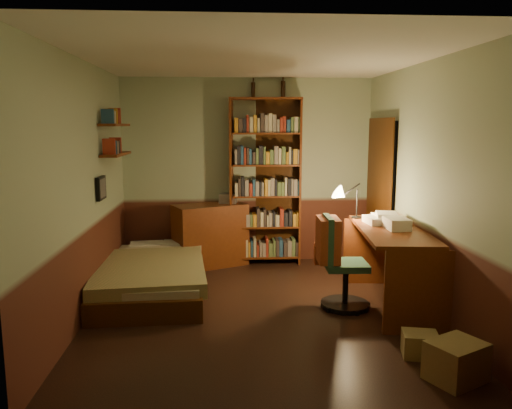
{
  "coord_description": "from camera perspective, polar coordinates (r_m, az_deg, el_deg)",
  "views": [
    {
      "loc": [
        -0.37,
        -5.05,
        1.95
      ],
      "look_at": [
        0.0,
        0.25,
        1.1
      ],
      "focal_mm": 35.0,
      "sensor_mm": 36.0,
      "label": 1
    }
  ],
  "objects": [
    {
      "name": "floor",
      "position": [
        5.43,
        0.19,
        -12.06
      ],
      "size": [
        3.5,
        4.0,
        0.02
      ],
      "primitive_type": "cube",
      "color": "black",
      "rests_on": "ground"
    },
    {
      "name": "ceiling",
      "position": [
        5.11,
        0.2,
        16.5
      ],
      "size": [
        3.5,
        4.0,
        0.02
      ],
      "primitive_type": "cube",
      "color": "silver",
      "rests_on": "wall_back"
    },
    {
      "name": "wall_back",
      "position": [
        7.1,
        -0.98,
        3.83
      ],
      "size": [
        3.5,
        0.02,
        2.6
      ],
      "primitive_type": "cube",
      "color": "#9AAD8B",
      "rests_on": "ground"
    },
    {
      "name": "wall_left",
      "position": [
        5.28,
        -19.22,
        1.51
      ],
      "size": [
        0.02,
        4.0,
        2.6
      ],
      "primitive_type": "cube",
      "color": "#9AAD8B",
      "rests_on": "ground"
    },
    {
      "name": "wall_right",
      "position": [
        5.52,
        18.74,
        1.84
      ],
      "size": [
        0.02,
        4.0,
        2.6
      ],
      "primitive_type": "cube",
      "color": "#9AAD8B",
      "rests_on": "ground"
    },
    {
      "name": "wall_front",
      "position": [
        3.13,
        2.85,
        -2.88
      ],
      "size": [
        3.5,
        0.02,
        2.6
      ],
      "primitive_type": "cube",
      "color": "#9AAD8B",
      "rests_on": "ground"
    },
    {
      "name": "doorway",
      "position": [
        6.76,
        14.08,
        0.72
      ],
      "size": [
        0.06,
        0.9,
        2.0
      ],
      "primitive_type": "cube",
      "color": "black",
      "rests_on": "ground"
    },
    {
      "name": "door_trim",
      "position": [
        6.74,
        13.8,
        0.72
      ],
      "size": [
        0.02,
        0.98,
        2.08
      ],
      "primitive_type": "cube",
      "color": "#391C08",
      "rests_on": "ground"
    },
    {
      "name": "bed",
      "position": [
        6.07,
        -11.68,
        -6.7
      ],
      "size": [
        1.22,
        2.18,
        0.64
      ],
      "primitive_type": "cube",
      "rotation": [
        0.0,
        0.0,
        0.04
      ],
      "color": "olive",
      "rests_on": "ground"
    },
    {
      "name": "dresser",
      "position": [
        6.99,
        -5.26,
        -3.5
      ],
      "size": [
        1.09,
        0.85,
        0.87
      ],
      "primitive_type": "cube",
      "rotation": [
        0.0,
        0.0,
        0.43
      ],
      "color": "#56250E",
      "rests_on": "ground"
    },
    {
      "name": "mini_stereo",
      "position": [
        7.02,
        -3.2,
        0.7
      ],
      "size": [
        0.27,
        0.22,
        0.13
      ],
      "primitive_type": "cube",
      "rotation": [
        0.0,
        0.0,
        -0.16
      ],
      "color": "#B2B2B7",
      "rests_on": "dresser"
    },
    {
      "name": "bookshelf",
      "position": [
        6.98,
        1.14,
        2.57
      ],
      "size": [
        1.02,
        0.42,
        2.32
      ],
      "primitive_type": "cube",
      "rotation": [
        0.0,
        0.0,
        -0.12
      ],
      "color": "#56250E",
      "rests_on": "ground"
    },
    {
      "name": "bottle_left",
      "position": [
        7.04,
        -0.32,
        12.93
      ],
      "size": [
        0.06,
        0.06,
        0.21
      ],
      "primitive_type": "cylinder",
      "rotation": [
        0.0,
        0.0,
        -0.12
      ],
      "color": "black",
      "rests_on": "bookshelf"
    },
    {
      "name": "bottle_right",
      "position": [
        7.08,
        3.11,
        12.99
      ],
      "size": [
        0.08,
        0.08,
        0.23
      ],
      "primitive_type": "cylinder",
      "rotation": [
        0.0,
        0.0,
        -0.31
      ],
      "color": "black",
      "rests_on": "bookshelf"
    },
    {
      "name": "desk",
      "position": [
        5.62,
        15.07,
        -6.95
      ],
      "size": [
        0.82,
        1.66,
        0.86
      ],
      "primitive_type": "cube",
      "rotation": [
        0.0,
        0.0,
        -0.1
      ],
      "color": "#56250E",
      "rests_on": "ground"
    },
    {
      "name": "paper_stack",
      "position": [
        5.8,
        14.7,
        -1.5
      ],
      "size": [
        0.28,
        0.34,
        0.12
      ],
      "primitive_type": "cube",
      "rotation": [
        0.0,
        0.0,
        -0.21
      ],
      "color": "silver",
      "rests_on": "desk"
    },
    {
      "name": "desk_lamp",
      "position": [
        6.0,
        11.49,
        1.22
      ],
      "size": [
        0.23,
        0.23,
        0.59
      ],
      "primitive_type": "cone",
      "rotation": [
        0.0,
        0.0,
        0.41
      ],
      "color": "black",
      "rests_on": "desk"
    },
    {
      "name": "office_chair",
      "position": [
        5.43,
        10.28,
        -6.1
      ],
      "size": [
        0.56,
        0.5,
        1.08
      ],
      "primitive_type": "cube",
      "rotation": [
        0.0,
        0.0,
        -0.05
      ],
      "color": "#2B563A",
      "rests_on": "ground"
    },
    {
      "name": "red_jacket",
      "position": [
        5.03,
        8.08,
        1.78
      ],
      "size": [
        0.35,
        0.45,
        0.47
      ],
      "primitive_type": "cube",
      "rotation": [
        0.0,
        0.0,
        0.39
      ],
      "color": "#B34C27",
      "rests_on": "office_chair"
    },
    {
      "name": "wall_shelf_lower",
      "position": [
        6.29,
        -15.69,
        5.56
      ],
      "size": [
        0.2,
        0.9,
        0.03
      ],
      "primitive_type": "cube",
      "color": "#56250E",
      "rests_on": "wall_left"
    },
    {
      "name": "wall_shelf_upper",
      "position": [
        6.29,
        -15.83,
        8.74
      ],
      "size": [
        0.2,
        0.9,
        0.03
      ],
      "primitive_type": "cube",
      "color": "#56250E",
      "rests_on": "wall_left"
    },
    {
      "name": "framed_picture",
      "position": [
        5.86,
        -17.29,
        1.81
      ],
      "size": [
        0.04,
        0.32,
        0.26
      ],
      "primitive_type": "cube",
      "color": "black",
      "rests_on": "wall_left"
    },
    {
      "name": "cardboard_box_a",
      "position": [
        4.3,
        21.91,
        -16.29
      ],
      "size": [
        0.51,
        0.48,
        0.31
      ],
      "primitive_type": "cube",
      "rotation": [
        0.0,
        0.0,
        0.47
      ],
      "color": "olive",
      "rests_on": "ground"
    },
    {
      "name": "cardboard_box_b",
      "position": [
        4.62,
        18.23,
        -14.96
      ],
      "size": [
        0.34,
        0.3,
        0.2
      ],
      "primitive_type": "cube",
      "rotation": [
        0.0,
        0.0,
        -0.23
      ],
      "color": "olive",
      "rests_on": "ground"
    }
  ]
}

